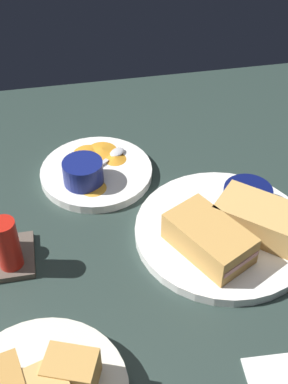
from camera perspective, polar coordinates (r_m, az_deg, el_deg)
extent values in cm
cube|color=#283833|center=(81.11, 2.50, -7.48)|extent=(110.00, 110.00, 3.00)
cylinder|color=white|center=(82.85, 8.74, -4.38)|extent=(28.06, 28.06, 1.60)
cube|color=tan|center=(77.09, 7.24, -5.13)|extent=(15.05, 12.82, 4.80)
cube|color=#DB938E|center=(77.09, 7.24, -5.13)|extent=(14.99, 12.41, 0.80)
cube|color=tan|center=(81.43, 12.70, -2.89)|extent=(14.34, 14.75, 4.80)
cube|color=#DB938E|center=(81.43, 12.70, -2.89)|extent=(14.06, 14.54, 0.80)
cylinder|color=#0C144C|center=(84.97, 11.38, -0.73)|extent=(7.90, 7.90, 4.10)
cylinder|color=black|center=(83.89, 11.53, 0.11)|extent=(6.48, 6.48, 0.60)
cube|color=silver|center=(79.52, 7.64, -5.60)|extent=(4.22, 4.67, 0.40)
ellipsoid|color=silver|center=(82.91, 9.66, -3.30)|extent=(3.76, 3.86, 0.80)
cylinder|color=white|center=(93.31, -5.31, 2.18)|extent=(20.21, 20.21, 1.60)
cylinder|color=navy|center=(89.01, -6.80, 2.21)|extent=(7.01, 7.01, 4.22)
cylinder|color=olive|center=(87.95, -6.89, 3.07)|extent=(5.75, 5.75, 0.60)
cube|color=silver|center=(92.80, -5.24, 2.76)|extent=(4.16, 4.71, 0.40)
ellipsoid|color=silver|center=(95.85, -3.02, 4.45)|extent=(3.75, 3.86, 0.80)
cone|color=gold|center=(88.60, -5.67, 0.57)|extent=(5.71, 5.71, 0.60)
cone|color=orange|center=(96.84, -4.74, 4.72)|extent=(6.97, 6.97, 0.60)
cone|color=orange|center=(94.65, -3.23, 3.81)|extent=(4.65, 4.65, 0.60)
cone|color=orange|center=(96.40, -6.27, 4.40)|extent=(8.09, 8.09, 0.60)
cube|color=tan|center=(62.84, -8.09, -19.16)|extent=(6.27, 7.18, 4.44)
cube|color=brown|center=(81.38, -15.27, -7.08)|extent=(9.00, 9.00, 1.00)
cylinder|color=red|center=(76.58, -15.01, -5.61)|extent=(3.60, 3.60, 8.50)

